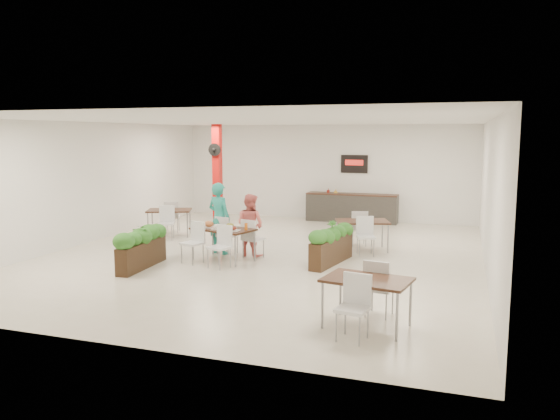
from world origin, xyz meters
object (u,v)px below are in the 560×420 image
Objects in this scene: side_table_a at (169,214)px; side_table_b at (362,225)px; diner_woman at (250,225)px; planter_left at (142,245)px; side_table_c at (367,286)px; service_counter at (352,207)px; red_column at (217,173)px; main_table at (223,233)px; diner_man at (219,218)px; planter_right at (332,242)px.

side_table_b is (5.58, -0.23, 0.01)m from side_table_a.
side_table_b is (2.41, 1.49, -0.11)m from diner_woman.
side_table_a is at bearing 111.20° from planter_left.
side_table_a is at bearing 148.92° from side_table_c.
service_counter is at bearing 21.21° from side_table_a.
red_column is 1.77× the size of planter_left.
main_table is (2.31, -4.66, -1.01)m from red_column.
side_table_c is (5.25, -2.12, 0.13)m from planter_left.
red_column is at bearing 57.08° from side_table_a.
red_column is at bearing -39.11° from diner_woman.
side_table_b is (4.19, 3.34, 0.14)m from planter_left.
red_column is 2.54m from side_table_a.
diner_man is 2.85m from planter_right.
service_counter is 1.80× the size of side_table_c.
side_table_a is 0.99× the size of side_table_b.
main_table is 1.10× the size of diner_man.
diner_woman is (0.80, 0.00, -0.12)m from diner_man.
diner_man is at bearing 62.02° from planter_left.
service_counter is at bearing 112.10° from side_table_c.
side_table_a is (-1.39, 3.57, 0.13)m from planter_left.
side_table_a and side_table_b have the same top height.
service_counter is at bearing 75.49° from main_table.
main_table is at bearing 74.46° from diner_woman.
red_column is at bearing 116.40° from main_table.
planter_left is 5.36m from side_table_b.
service_counter reaches higher than planter_left.
diner_man is (1.92, -4.00, -0.78)m from red_column.
diner_woman reaches higher than planter_left.
red_column reaches higher than diner_woman.
red_column reaches higher than planter_right.
side_table_a is 5.58m from side_table_b.
side_table_c is (3.46, -3.98, -0.11)m from diner_woman.
red_column is at bearing 135.18° from side_table_b.
service_counter reaches higher than side_table_c.
red_column is 1.93× the size of side_table_a.
service_counter reaches higher than diner_woman.
diner_man reaches higher than side_table_a.
planter_left is at bearing -156.10° from planter_right.
diner_man is at bearing -57.74° from side_table_a.
diner_man reaches higher than planter_left.
diner_woman reaches higher than side_table_c.
side_table_a is (-4.45, -4.15, 0.14)m from service_counter.
main_table is 5.10m from side_table_c.
planter_right is at bearing -82.95° from service_counter.
planter_right is at bearing -166.71° from diner_man.
side_table_a is 8.74m from side_table_c.
side_table_a is (-3.17, 1.72, -0.11)m from diner_woman.
diner_woman is 3.61m from side_table_a.
diner_man reaches higher than planter_right.
planter_right is at bearing -168.05° from diner_woman.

